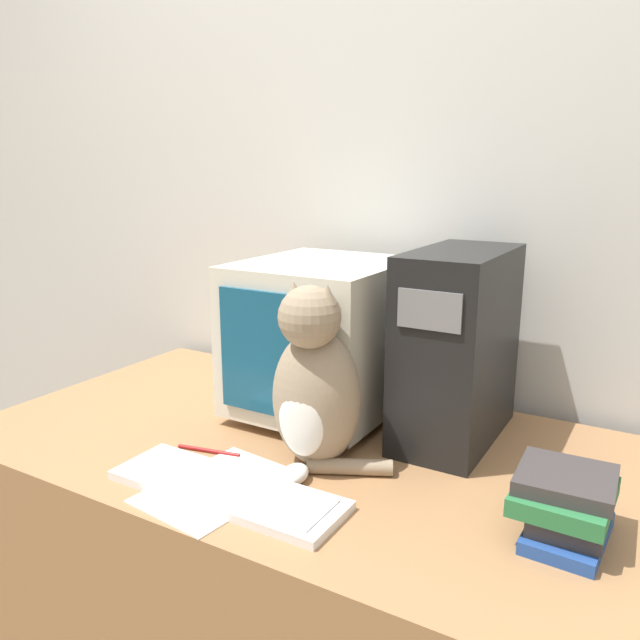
{
  "coord_description": "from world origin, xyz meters",
  "views": [
    {
      "loc": [
        0.74,
        -0.71,
        1.35
      ],
      "look_at": [
        0.03,
        0.48,
        1.01
      ],
      "focal_mm": 35.0,
      "sensor_mm": 36.0,
      "label": 1
    }
  ],
  "objects_px": {
    "crt_monitor": "(322,337)",
    "computer_tower": "(457,346)",
    "cat": "(315,388)",
    "keyboard": "(226,489)",
    "pen": "(209,451)",
    "book_stack": "(566,504)"
  },
  "relations": [
    {
      "from": "crt_monitor",
      "to": "computer_tower",
      "type": "xyz_separation_m",
      "value": [
        0.34,
        0.03,
        0.02
      ]
    },
    {
      "from": "book_stack",
      "to": "pen",
      "type": "xyz_separation_m",
      "value": [
        -0.75,
        -0.06,
        -0.06
      ]
    },
    {
      "from": "keyboard",
      "to": "computer_tower",
      "type": "bearing_deg",
      "value": 59.11
    },
    {
      "from": "crt_monitor",
      "to": "computer_tower",
      "type": "height_order",
      "value": "computer_tower"
    },
    {
      "from": "crt_monitor",
      "to": "pen",
      "type": "relative_size",
      "value": 2.85
    },
    {
      "from": "cat",
      "to": "keyboard",
      "type": "bearing_deg",
      "value": -117.65
    },
    {
      "from": "cat",
      "to": "book_stack",
      "type": "xyz_separation_m",
      "value": [
        0.51,
        -0.01,
        -0.11
      ]
    },
    {
      "from": "keyboard",
      "to": "book_stack",
      "type": "relative_size",
      "value": 2.45
    },
    {
      "from": "crt_monitor",
      "to": "pen",
      "type": "xyz_separation_m",
      "value": [
        -0.1,
        -0.34,
        -0.2
      ]
    },
    {
      "from": "crt_monitor",
      "to": "cat",
      "type": "distance_m",
      "value": 0.3
    },
    {
      "from": "keyboard",
      "to": "cat",
      "type": "bearing_deg",
      "value": 66.2
    },
    {
      "from": "computer_tower",
      "to": "crt_monitor",
      "type": "bearing_deg",
      "value": -174.68
    },
    {
      "from": "keyboard",
      "to": "crt_monitor",
      "type": "bearing_deg",
      "value": 96.13
    },
    {
      "from": "keyboard",
      "to": "pen",
      "type": "xyz_separation_m",
      "value": [
        -0.15,
        0.12,
        -0.01
      ]
    },
    {
      "from": "crt_monitor",
      "to": "cat",
      "type": "xyz_separation_m",
      "value": [
        0.14,
        -0.26,
        -0.03
      ]
    },
    {
      "from": "keyboard",
      "to": "cat",
      "type": "xyz_separation_m",
      "value": [
        0.09,
        0.2,
        0.17
      ]
    },
    {
      "from": "crt_monitor",
      "to": "book_stack",
      "type": "relative_size",
      "value": 2.14
    },
    {
      "from": "keyboard",
      "to": "cat",
      "type": "distance_m",
      "value": 0.27
    },
    {
      "from": "crt_monitor",
      "to": "book_stack",
      "type": "height_order",
      "value": "crt_monitor"
    },
    {
      "from": "cat",
      "to": "pen",
      "type": "relative_size",
      "value": 2.66
    },
    {
      "from": "computer_tower",
      "to": "keyboard",
      "type": "xyz_separation_m",
      "value": [
        -0.29,
        -0.49,
        -0.21
      ]
    },
    {
      "from": "computer_tower",
      "to": "pen",
      "type": "bearing_deg",
      "value": -140.37
    }
  ]
}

